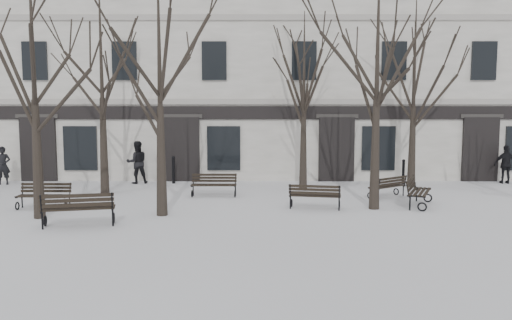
{
  "coord_description": "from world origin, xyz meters",
  "views": [
    {
      "loc": [
        -0.09,
        -14.55,
        3.2
      ],
      "look_at": [
        -0.13,
        3.0,
        1.46
      ],
      "focal_mm": 35.0,
      "sensor_mm": 36.0,
      "label": 1
    }
  ],
  "objects_px": {
    "bench_0": "(44,195)",
    "bench_1": "(78,208)",
    "bench_2": "(315,195)",
    "bench_5": "(417,191)",
    "tree_0": "(32,40)",
    "tree_2": "(378,43)",
    "bench_3": "(214,184)",
    "bench_4": "(388,186)",
    "tree_1": "(159,52)"
  },
  "relations": [
    {
      "from": "tree_0",
      "to": "bench_4",
      "type": "bearing_deg",
      "value": 17.2
    },
    {
      "from": "tree_1",
      "to": "bench_3",
      "type": "relative_size",
      "value": 4.66
    },
    {
      "from": "bench_5",
      "to": "tree_0",
      "type": "bearing_deg",
      "value": 123.42
    },
    {
      "from": "tree_1",
      "to": "bench_2",
      "type": "distance_m",
      "value": 6.63
    },
    {
      "from": "bench_1",
      "to": "bench_3",
      "type": "relative_size",
      "value": 1.2
    },
    {
      "from": "bench_4",
      "to": "tree_1",
      "type": "bearing_deg",
      "value": -15.59
    },
    {
      "from": "tree_0",
      "to": "bench_1",
      "type": "bearing_deg",
      "value": -35.6
    },
    {
      "from": "tree_0",
      "to": "bench_3",
      "type": "xyz_separation_m",
      "value": [
        4.89,
        3.8,
        -4.77
      ]
    },
    {
      "from": "tree_0",
      "to": "bench_4",
      "type": "relative_size",
      "value": 5.25
    },
    {
      "from": "tree_2",
      "to": "bench_0",
      "type": "xyz_separation_m",
      "value": [
        -10.79,
        0.03,
        -4.87
      ]
    },
    {
      "from": "bench_2",
      "to": "bench_3",
      "type": "relative_size",
      "value": 1.03
    },
    {
      "from": "tree_1",
      "to": "bench_5",
      "type": "relative_size",
      "value": 4.0
    },
    {
      "from": "tree_2",
      "to": "bench_0",
      "type": "bearing_deg",
      "value": 179.86
    },
    {
      "from": "bench_0",
      "to": "bench_1",
      "type": "distance_m",
      "value": 3.27
    },
    {
      "from": "tree_2",
      "to": "bench_5",
      "type": "bearing_deg",
      "value": 17.84
    },
    {
      "from": "bench_0",
      "to": "tree_1",
      "type": "bearing_deg",
      "value": -14.08
    },
    {
      "from": "tree_2",
      "to": "bench_4",
      "type": "bearing_deg",
      "value": 64.15
    },
    {
      "from": "tree_2",
      "to": "bench_5",
      "type": "distance_m",
      "value": 5.09
    },
    {
      "from": "bench_3",
      "to": "bench_5",
      "type": "xyz_separation_m",
      "value": [
        7.0,
        -1.88,
        0.06
      ]
    },
    {
      "from": "tree_2",
      "to": "bench_4",
      "type": "relative_size",
      "value": 5.35
    },
    {
      "from": "bench_1",
      "to": "bench_2",
      "type": "bearing_deg",
      "value": -172.51
    },
    {
      "from": "tree_2",
      "to": "bench_2",
      "type": "relative_size",
      "value": 4.91
    },
    {
      "from": "tree_1",
      "to": "tree_2",
      "type": "xyz_separation_m",
      "value": [
        6.73,
        1.02,
        0.4
      ]
    },
    {
      "from": "bench_2",
      "to": "bench_5",
      "type": "distance_m",
      "value": 3.55
    },
    {
      "from": "tree_1",
      "to": "bench_2",
      "type": "relative_size",
      "value": 4.54
    },
    {
      "from": "bench_0",
      "to": "bench_3",
      "type": "height_order",
      "value": "bench_3"
    },
    {
      "from": "tree_1",
      "to": "bench_3",
      "type": "height_order",
      "value": "tree_1"
    },
    {
      "from": "bench_1",
      "to": "bench_2",
      "type": "relative_size",
      "value": 1.17
    },
    {
      "from": "bench_0",
      "to": "bench_3",
      "type": "xyz_separation_m",
      "value": [
        5.35,
        2.36,
        0.01
      ]
    },
    {
      "from": "bench_1",
      "to": "bench_0",
      "type": "bearing_deg",
      "value": -64.16
    },
    {
      "from": "bench_2",
      "to": "bench_4",
      "type": "bearing_deg",
      "value": -133.05
    },
    {
      "from": "bench_1",
      "to": "tree_2",
      "type": "bearing_deg",
      "value": -176.5
    },
    {
      "from": "bench_1",
      "to": "bench_3",
      "type": "distance_m",
      "value": 5.94
    },
    {
      "from": "tree_0",
      "to": "bench_3",
      "type": "height_order",
      "value": "tree_0"
    },
    {
      "from": "tree_1",
      "to": "bench_3",
      "type": "xyz_separation_m",
      "value": [
        1.3,
        3.4,
        -4.46
      ]
    },
    {
      "from": "bench_3",
      "to": "bench_4",
      "type": "distance_m",
      "value": 6.45
    },
    {
      "from": "bench_3",
      "to": "bench_0",
      "type": "bearing_deg",
      "value": -155.95
    },
    {
      "from": "tree_1",
      "to": "bench_4",
      "type": "bearing_deg",
      "value": 21.88
    },
    {
      "from": "tree_1",
      "to": "bench_5",
      "type": "distance_m",
      "value": 9.52
    },
    {
      "from": "tree_0",
      "to": "bench_1",
      "type": "relative_size",
      "value": 4.13
    },
    {
      "from": "tree_0",
      "to": "bench_3",
      "type": "relative_size",
      "value": 4.96
    },
    {
      "from": "tree_2",
      "to": "bench_1",
      "type": "bearing_deg",
      "value": -163.84
    },
    {
      "from": "bench_2",
      "to": "bench_5",
      "type": "height_order",
      "value": "bench_5"
    },
    {
      "from": "tree_0",
      "to": "bench_5",
      "type": "bearing_deg",
      "value": 9.17
    },
    {
      "from": "bench_1",
      "to": "bench_3",
      "type": "height_order",
      "value": "bench_1"
    },
    {
      "from": "tree_0",
      "to": "tree_1",
      "type": "height_order",
      "value": "tree_0"
    },
    {
      "from": "bench_0",
      "to": "bench_5",
      "type": "distance_m",
      "value": 12.37
    },
    {
      "from": "tree_0",
      "to": "bench_1",
      "type": "distance_m",
      "value": 5.08
    },
    {
      "from": "tree_0",
      "to": "bench_5",
      "type": "height_order",
      "value": "tree_0"
    },
    {
      "from": "bench_0",
      "to": "bench_3",
      "type": "relative_size",
      "value": 0.99
    }
  ]
}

